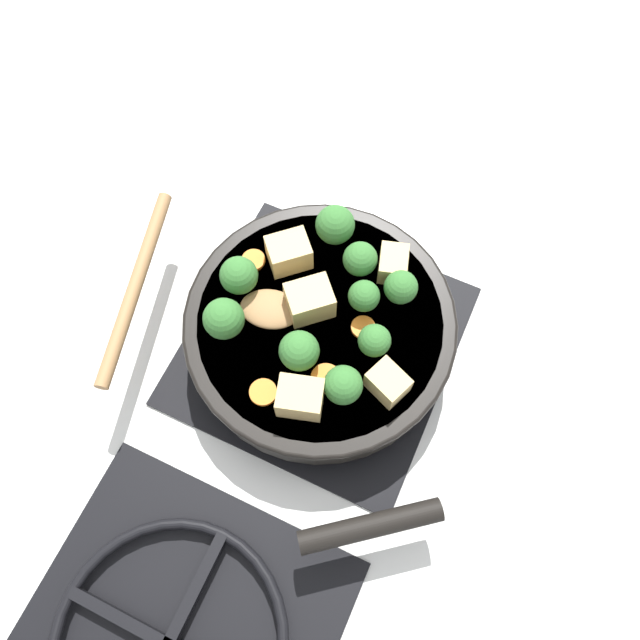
{
  "coord_description": "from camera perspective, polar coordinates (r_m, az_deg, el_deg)",
  "views": [
    {
      "loc": [
        -0.11,
        0.25,
        0.72
      ],
      "look_at": [
        0.0,
        0.0,
        0.08
      ],
      "focal_mm": 35.0,
      "sensor_mm": 36.0,
      "label": 1
    }
  ],
  "objects": [
    {
      "name": "broccoli_floret_east_rim",
      "position": [
        0.72,
        1.39,
        8.68
      ],
      "size": [
        0.05,
        0.05,
        0.05
      ],
      "color": "#709956",
      "rests_on": "skillet_pan"
    },
    {
      "name": "tofu_cube_west_chunk",
      "position": [
        0.65,
        -1.82,
        -7.12
      ],
      "size": [
        0.06,
        0.05,
        0.04
      ],
      "primitive_type": "cube",
      "rotation": [
        0.0,
        0.0,
        0.29
      ],
      "color": "#DBB770",
      "rests_on": "skillet_pan"
    },
    {
      "name": "broccoli_floret_near_spoon",
      "position": [
        0.69,
        -7.45,
        4.0
      ],
      "size": [
        0.04,
        0.04,
        0.05
      ],
      "color": "#709956",
      "rests_on": "skillet_pan"
    },
    {
      "name": "ground_plane",
      "position": [
        0.77,
        -0.0,
        -2.32
      ],
      "size": [
        2.4,
        2.4,
        0.0
      ],
      "primitive_type": "plane",
      "color": "silver"
    },
    {
      "name": "skillet_pan",
      "position": [
        0.72,
        0.04,
        -0.88
      ],
      "size": [
        0.36,
        0.39,
        0.05
      ],
      "color": "black",
      "rests_on": "front_burner_grate"
    },
    {
      "name": "front_burner_grate",
      "position": [
        0.76,
        -0.0,
        -2.0
      ],
      "size": [
        0.31,
        0.31,
        0.03
      ],
      "color": "black",
      "rests_on": "ground_plane"
    },
    {
      "name": "carrot_slice_edge_slice",
      "position": [
        0.73,
        -6.1,
        5.47
      ],
      "size": [
        0.03,
        0.03,
        0.01
      ],
      "primitive_type": "cylinder",
      "color": "orange",
      "rests_on": "skillet_pan"
    },
    {
      "name": "tofu_cube_near_handle",
      "position": [
        0.66,
        6.21,
        -5.73
      ],
      "size": [
        0.05,
        0.04,
        0.03
      ],
      "primitive_type": "cube",
      "rotation": [
        0.0,
        0.0,
        5.9
      ],
      "color": "#DBB770",
      "rests_on": "skillet_pan"
    },
    {
      "name": "broccoli_floret_south_cluster",
      "position": [
        0.7,
        3.69,
        5.56
      ],
      "size": [
        0.04,
        0.04,
        0.05
      ],
      "color": "#709956",
      "rests_on": "skillet_pan"
    },
    {
      "name": "broccoli_floret_small_inner",
      "position": [
        0.67,
        -8.79,
        0.1
      ],
      "size": [
        0.05,
        0.05,
        0.05
      ],
      "color": "#709956",
      "rests_on": "skillet_pan"
    },
    {
      "name": "broccoli_floret_tall_stem",
      "position": [
        0.69,
        7.39,
        2.97
      ],
      "size": [
        0.04,
        0.04,
        0.05
      ],
      "color": "#709956",
      "rests_on": "skillet_pan"
    },
    {
      "name": "wooden_spoon",
      "position": [
        0.71,
        -11.64,
        2.21
      ],
      "size": [
        0.23,
        0.24,
        0.02
      ],
      "color": "#A87A4C",
      "rests_on": "skillet_pan"
    },
    {
      "name": "carrot_slice_under_broccoli",
      "position": [
        0.69,
        3.97,
        -0.69
      ],
      "size": [
        0.03,
        0.03,
        0.01
      ],
      "primitive_type": "cylinder",
      "color": "orange",
      "rests_on": "skillet_pan"
    },
    {
      "name": "carrot_slice_orange_thin",
      "position": [
        0.67,
        0.55,
        -5.36
      ],
      "size": [
        0.03,
        0.03,
        0.01
      ],
      "primitive_type": "cylinder",
      "color": "orange",
      "rests_on": "skillet_pan"
    },
    {
      "name": "tofu_cube_back_piece",
      "position": [
        0.71,
        -2.87,
        6.17
      ],
      "size": [
        0.06,
        0.06,
        0.04
      ],
      "primitive_type": "cube",
      "rotation": [
        0.0,
        0.0,
        3.89
      ],
      "color": "#DBB770",
      "rests_on": "skillet_pan"
    },
    {
      "name": "broccoli_floret_mid_floret",
      "position": [
        0.68,
        4.04,
        2.18
      ],
      "size": [
        0.04,
        0.04,
        0.04
      ],
      "color": "#709956",
      "rests_on": "skillet_pan"
    },
    {
      "name": "broccoli_floret_west_rim",
      "position": [
        0.66,
        4.99,
        -1.9
      ],
      "size": [
        0.04,
        0.04,
        0.04
      ],
      "color": "#709956",
      "rests_on": "skillet_pan"
    },
    {
      "name": "broccoli_floret_center_top",
      "position": [
        0.65,
        -1.7,
        -2.94
      ],
      "size": [
        0.04,
        0.04,
        0.05
      ],
      "color": "#709956",
      "rests_on": "skillet_pan"
    },
    {
      "name": "carrot_slice_near_center",
      "position": [
        0.67,
        -5.22,
        -6.6
      ],
      "size": [
        0.03,
        0.03,
        0.01
      ],
      "primitive_type": "cylinder",
      "color": "orange",
      "rests_on": "skillet_pan"
    },
    {
      "name": "broccoli_floret_north_edge",
      "position": [
        0.64,
        2.12,
        -5.97
      ],
      "size": [
        0.04,
        0.04,
        0.05
      ],
      "color": "#709956",
      "rests_on": "skillet_pan"
    },
    {
      "name": "tofu_cube_east_chunk",
      "position": [
        0.68,
        -0.95,
        1.8
      ],
      "size": [
        0.06,
        0.06,
        0.04
      ],
      "primitive_type": "cube",
      "rotation": [
        0.0,
        0.0,
        3.89
      ],
      "color": "#DBB770",
      "rests_on": "skillet_pan"
    },
    {
      "name": "tofu_cube_center_large",
      "position": [
        0.71,
        6.69,
        5.12
      ],
      "size": [
        0.04,
        0.05,
        0.03
      ],
      "primitive_type": "cube",
      "rotation": [
        0.0,
        0.0,
        1.87
      ],
      "color": "#DBB770",
      "rests_on": "skillet_pan"
    }
  ]
}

